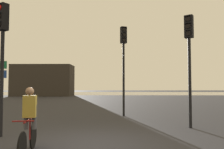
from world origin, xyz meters
TOP-DOWN VIEW (x-y plane):
  - ground_plane at (0.00, 0.00)m, footprint 120.00×120.00m
  - water_strip at (0.00, 37.10)m, footprint 80.00×16.00m
  - distant_building at (-10.20, 27.10)m, footprint 8.78×4.00m
  - traffic_light_center at (1.12, 5.77)m, footprint 0.38×0.40m
  - traffic_light_near_left at (-3.09, 1.10)m, footprint 0.40×0.42m
  - traffic_light_near_right at (3.59, 2.59)m, footprint 0.40×0.42m
  - cyclist at (-1.47, -0.67)m, footprint 0.47×1.70m

SIDE VIEW (x-z plane):
  - ground_plane at x=0.00m, z-range 0.00..0.00m
  - water_strip at x=0.00m, z-range 0.00..0.01m
  - cyclist at x=-1.47m, z-range 0.01..1.63m
  - distant_building at x=-10.20m, z-range 0.00..4.69m
  - traffic_light_near_left at x=-3.09m, z-range 0.86..5.24m
  - traffic_light_near_right at x=3.59m, z-range 0.87..5.31m
  - traffic_light_center at x=1.12m, z-range 0.92..5.77m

